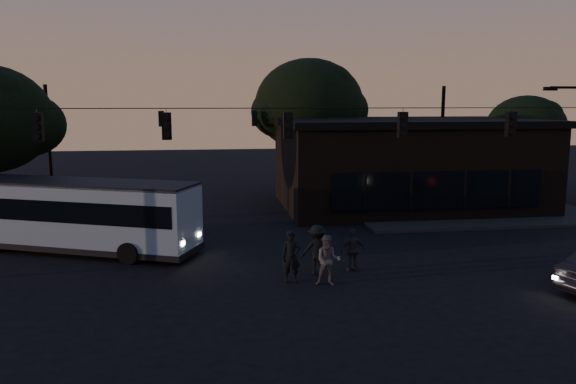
{
  "coord_description": "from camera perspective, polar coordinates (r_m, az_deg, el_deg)",
  "views": [
    {
      "loc": [
        -2.94,
        -17.11,
        6.44
      ],
      "look_at": [
        0.0,
        4.0,
        3.0
      ],
      "focal_mm": 35.0,
      "sensor_mm": 36.0,
      "label": 1
    }
  ],
  "objects": [
    {
      "name": "ground",
      "position": [
        18.52,
        1.74,
        -11.19
      ],
      "size": [
        120.0,
        120.0,
        0.0
      ],
      "primitive_type": "plane",
      "color": "black",
      "rests_on": "ground"
    },
    {
      "name": "sidewalk_far_right",
      "position": [
        35.09,
        17.43,
        -1.71
      ],
      "size": [
        14.0,
        10.0,
        0.15
      ],
      "primitive_type": "cube",
      "color": "black",
      "rests_on": "ground"
    },
    {
      "name": "sidewalk_far_left",
      "position": [
        33.62,
        -27.0,
        -2.76
      ],
      "size": [
        14.0,
        10.0,
        0.15
      ],
      "primitive_type": "cube",
      "color": "black",
      "rests_on": "ground"
    },
    {
      "name": "building",
      "position": [
        35.37,
        11.86,
        2.92
      ],
      "size": [
        15.4,
        10.41,
        5.4
      ],
      "color": "black",
      "rests_on": "ground"
    },
    {
      "name": "tree_behind",
      "position": [
        39.72,
        2.16,
        8.81
      ],
      "size": [
        7.6,
        7.6,
        9.43
      ],
      "color": "black",
      "rests_on": "ground"
    },
    {
      "name": "tree_right",
      "position": [
        40.92,
        22.99,
        5.92
      ],
      "size": [
        5.2,
        5.2,
        6.86
      ],
      "color": "black",
      "rests_on": "ground"
    },
    {
      "name": "signal_rig_near",
      "position": [
        21.4,
        0.0,
        3.83
      ],
      "size": [
        26.24,
        0.3,
        7.5
      ],
      "color": "black",
      "rests_on": "ground"
    },
    {
      "name": "signal_rig_far",
      "position": [
        37.29,
        -3.41,
        5.72
      ],
      "size": [
        26.24,
        0.3,
        7.5
      ],
      "color": "black",
      "rests_on": "ground"
    },
    {
      "name": "bus",
      "position": [
        25.9,
        -20.9,
        -1.91
      ],
      "size": [
        11.11,
        6.57,
        3.09
      ],
      "rotation": [
        0.0,
        0.0,
        -0.4
      ],
      "color": "#87A0AC",
      "rests_on": "ground"
    },
    {
      "name": "pedestrian_a",
      "position": [
        20.2,
        0.32,
        -6.61
      ],
      "size": [
        0.77,
        0.58,
        1.9
      ],
      "primitive_type": "imported",
      "rotation": [
        0.0,
        0.0,
        -0.19
      ],
      "color": "black",
      "rests_on": "ground"
    },
    {
      "name": "pedestrian_b",
      "position": [
        19.95,
        4.09,
        -6.96
      ],
      "size": [
        1.0,
        0.84,
        1.82
      ],
      "primitive_type": "imported",
      "rotation": [
        0.0,
        0.0,
        -0.19
      ],
      "color": "#554D4E",
      "rests_on": "ground"
    },
    {
      "name": "pedestrian_c",
      "position": [
        21.72,
        6.6,
        -5.86
      ],
      "size": [
        1.04,
        0.61,
        1.66
      ],
      "primitive_type": "imported",
      "rotation": [
        0.0,
        0.0,
        3.36
      ],
      "color": "#25232B",
      "rests_on": "ground"
    },
    {
      "name": "pedestrian_d",
      "position": [
        21.18,
        2.98,
        -5.88
      ],
      "size": [
        1.3,
        0.85,
        1.89
      ],
      "primitive_type": "imported",
      "rotation": [
        0.0,
        0.0,
        3.02
      ],
      "color": "black",
      "rests_on": "ground"
    }
  ]
}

